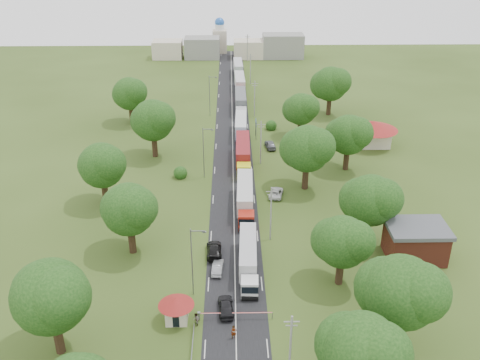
{
  "coord_description": "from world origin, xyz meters",
  "views": [
    {
      "loc": [
        -0.46,
        -76.27,
        44.62
      ],
      "look_at": [
        1.15,
        7.58,
        3.0
      ],
      "focal_mm": 40.0,
      "sensor_mm": 36.0,
      "label": 1
    }
  ],
  "objects_px": {
    "boom_barrier": "(225,314)",
    "car_lane_front": "(226,306)",
    "guard_booth": "(176,306)",
    "truck_0": "(248,257)",
    "car_lane_mid": "(218,267)",
    "info_sign": "(256,125)",
    "pedestrian_near": "(234,332)"
  },
  "relations": [
    {
      "from": "car_lane_front",
      "to": "pedestrian_near",
      "type": "distance_m",
      "value": 4.88
    },
    {
      "from": "guard_booth",
      "to": "info_sign",
      "type": "height_order",
      "value": "info_sign"
    },
    {
      "from": "guard_booth",
      "to": "info_sign",
      "type": "xyz_separation_m",
      "value": [
        12.4,
        60.0,
        0.84
      ]
    },
    {
      "from": "boom_barrier",
      "to": "car_lane_front",
      "type": "distance_m",
      "value": 1.51
    },
    {
      "from": "guard_booth",
      "to": "info_sign",
      "type": "relative_size",
      "value": 1.07
    },
    {
      "from": "truck_0",
      "to": "pedestrian_near",
      "type": "bearing_deg",
      "value": -98.82
    },
    {
      "from": "boom_barrier",
      "to": "guard_booth",
      "type": "xyz_separation_m",
      "value": [
        -5.84,
        -0.0,
        1.27
      ]
    },
    {
      "from": "guard_booth",
      "to": "car_lane_front",
      "type": "distance_m",
      "value": 6.32
    },
    {
      "from": "guard_booth",
      "to": "car_lane_mid",
      "type": "distance_m",
      "value": 11.15
    },
    {
      "from": "car_lane_mid",
      "to": "car_lane_front",
      "type": "bearing_deg",
      "value": 102.45
    },
    {
      "from": "guard_booth",
      "to": "truck_0",
      "type": "bearing_deg",
      "value": 48.81
    },
    {
      "from": "car_lane_front",
      "to": "pedestrian_near",
      "type": "xyz_separation_m",
      "value": [
        0.95,
        -4.78,
        0.1
      ]
    },
    {
      "from": "truck_0",
      "to": "car_lane_mid",
      "type": "xyz_separation_m",
      "value": [
        -4.25,
        -0.39,
        -1.35
      ]
    },
    {
      "from": "boom_barrier",
      "to": "car_lane_mid",
      "type": "relative_size",
      "value": 2.3
    },
    {
      "from": "guard_booth",
      "to": "truck_0",
      "type": "height_order",
      "value": "truck_0"
    },
    {
      "from": "car_lane_mid",
      "to": "truck_0",
      "type": "bearing_deg",
      "value": -170.27
    },
    {
      "from": "boom_barrier",
      "to": "truck_0",
      "type": "distance_m",
      "value": 10.88
    },
    {
      "from": "boom_barrier",
      "to": "car_lane_front",
      "type": "xyz_separation_m",
      "value": [
        0.14,
        1.5,
        -0.1
      ]
    },
    {
      "from": "car_lane_front",
      "to": "info_sign",
      "type": "bearing_deg",
      "value": -100.23
    },
    {
      "from": "info_sign",
      "to": "truck_0",
      "type": "bearing_deg",
      "value": -93.86
    },
    {
      "from": "boom_barrier",
      "to": "car_lane_mid",
      "type": "bearing_deg",
      "value": 95.97
    },
    {
      "from": "boom_barrier",
      "to": "car_lane_front",
      "type": "height_order",
      "value": "car_lane_front"
    },
    {
      "from": "car_lane_front",
      "to": "pedestrian_near",
      "type": "bearing_deg",
      "value": 97.32
    },
    {
      "from": "truck_0",
      "to": "car_lane_mid",
      "type": "bearing_deg",
      "value": -174.76
    },
    {
      "from": "car_lane_front",
      "to": "pedestrian_near",
      "type": "relative_size",
      "value": 2.62
    },
    {
      "from": "guard_booth",
      "to": "car_lane_front",
      "type": "bearing_deg",
      "value": 14.08
    },
    {
      "from": "guard_booth",
      "to": "truck_0",
      "type": "xyz_separation_m",
      "value": [
        9.05,
        10.34,
        -0.15
      ]
    },
    {
      "from": "boom_barrier",
      "to": "car_lane_front",
      "type": "relative_size",
      "value": 1.99
    },
    {
      "from": "info_sign",
      "to": "truck_0",
      "type": "xyz_separation_m",
      "value": [
        -3.35,
        -49.66,
        -0.99
      ]
    },
    {
      "from": "car_lane_front",
      "to": "car_lane_mid",
      "type": "height_order",
      "value": "car_lane_front"
    },
    {
      "from": "car_lane_front",
      "to": "car_lane_mid",
      "type": "distance_m",
      "value": 8.53
    },
    {
      "from": "info_sign",
      "to": "car_lane_mid",
      "type": "relative_size",
      "value": 1.02
    }
  ]
}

